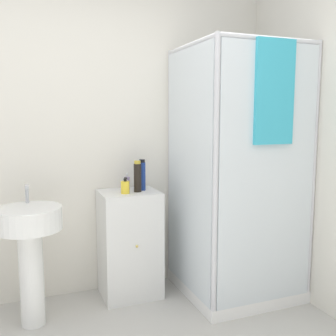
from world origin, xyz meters
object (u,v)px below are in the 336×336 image
(sink, at_px, (30,241))
(shampoo_bottle_tall_black, at_px, (138,177))
(shampoo_bottle_blue, at_px, (142,175))
(lotion_bottle_white, at_px, (127,183))
(soap_dispenser, at_px, (125,187))

(sink, bearing_deg, shampoo_bottle_tall_black, 10.92)
(shampoo_bottle_tall_black, xyz_separation_m, shampoo_bottle_blue, (0.05, 0.05, 0.00))
(shampoo_bottle_blue, relative_size, lotion_bottle_white, 1.83)
(shampoo_bottle_tall_black, relative_size, shampoo_bottle_blue, 0.99)
(soap_dispenser, distance_m, shampoo_bottle_blue, 0.19)
(sink, distance_m, soap_dispenser, 0.77)
(shampoo_bottle_tall_black, height_order, lotion_bottle_white, shampoo_bottle_tall_black)
(shampoo_bottle_tall_black, bearing_deg, soap_dispenser, -165.14)
(sink, height_order, lotion_bottle_white, lotion_bottle_white)
(sink, bearing_deg, shampoo_bottle_blue, 13.50)
(shampoo_bottle_tall_black, bearing_deg, lotion_bottle_white, 113.25)
(sink, distance_m, shampoo_bottle_tall_black, 0.90)
(sink, xyz_separation_m, soap_dispenser, (0.70, 0.13, 0.30))
(sink, distance_m, shampoo_bottle_blue, 0.96)
(shampoo_bottle_tall_black, distance_m, lotion_bottle_white, 0.15)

